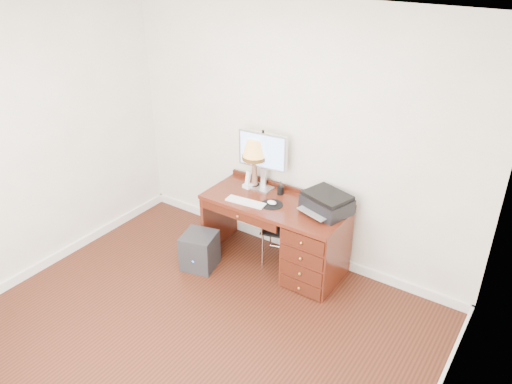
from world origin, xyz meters
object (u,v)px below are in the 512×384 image
Objects in this scene: phone at (248,183)px; chair at (277,226)px; monitor at (263,154)px; leg_lamp at (254,152)px; printer at (327,203)px; desk at (302,239)px; equipment_box at (200,250)px.

phone is 0.25× the size of chair.
monitor is 0.10m from leg_lamp.
printer is 0.93m from phone.
monitor reaches higher than phone.
monitor is 0.86m from printer.
desk is 1.03m from leg_lamp.
monitor is 0.77m from chair.
printer is 1.45m from equipment_box.
monitor is at bearing 134.21° from chair.
printer is 0.70× the size of chair.
monitor is at bearing 41.59° from phone.
phone is (-0.04, -0.07, -0.34)m from leg_lamp.
equipment_box is (-0.64, -0.52, -0.26)m from chair.
phone is 0.88m from equipment_box.
desk is at bearing -14.02° from leg_lamp.
chair is at bearing -152.32° from printer.
monitor is at bearing 12.79° from leg_lamp.
printer is at bearing 8.39° from phone.
leg_lamp reaches higher than phone.
leg_lamp reaches higher than printer.
leg_lamp is 0.81m from chair.
desk is 0.31m from chair.
leg_lamp is at bearing 143.05° from chair.
desk reaches higher than chair.
printer is at bearing 13.72° from equipment_box.
monitor is 0.84× the size of chair.
monitor reaches higher than chair.
phone is at bearing -162.08° from printer.
monitor is 3.34× the size of phone.
leg_lamp reaches higher than desk.
monitor reaches higher than leg_lamp.
printer is at bearing -3.76° from leg_lamp.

